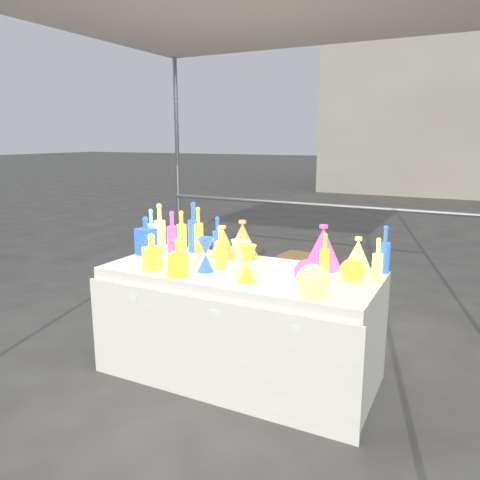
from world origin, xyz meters
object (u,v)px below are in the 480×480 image
at_px(bottle_0, 182,229).
at_px(hourglass_0, 247,264).
at_px(cardboard_box_closed, 304,274).
at_px(display_table, 239,323).
at_px(decanter_0, 152,252).
at_px(lampshade_0, 223,241).

relative_size(bottle_0, hourglass_0, 1.31).
height_order(cardboard_box_closed, bottle_0, bottle_0).
distance_m(display_table, decanter_0, 0.76).
distance_m(cardboard_box_closed, bottle_0, 1.79).
bearing_deg(cardboard_box_closed, lampshade_0, -84.07).
bearing_deg(decanter_0, display_table, 48.90).
bearing_deg(cardboard_box_closed, decanter_0, -90.08).
bearing_deg(display_table, lampshade_0, 135.60).
height_order(decanter_0, lampshade_0, decanter_0).
bearing_deg(hourglass_0, bottle_0, 146.27).
distance_m(cardboard_box_closed, decanter_0, 2.31).
bearing_deg(bottle_0, decanter_0, -73.85).
bearing_deg(bottle_0, cardboard_box_closed, 72.76).
bearing_deg(hourglass_0, cardboard_box_closed, 99.69).
relative_size(display_table, decanter_0, 7.56).
distance_m(display_table, cardboard_box_closed, 1.95).
distance_m(display_table, lampshade_0, 0.62).
relative_size(cardboard_box_closed, lampshade_0, 2.26).
xyz_separation_m(display_table, decanter_0, (-0.51, -0.26, 0.50)).
bearing_deg(cardboard_box_closed, hourglass_0, -72.35).
height_order(hourglass_0, lampshade_0, lampshade_0).
height_order(bottle_0, lampshade_0, bottle_0).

